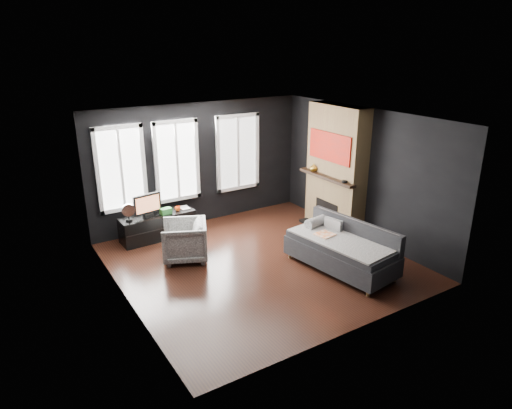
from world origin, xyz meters
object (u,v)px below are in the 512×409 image
sofa (341,247)px  mantel_vase (313,167)px  mug (178,208)px  armchair (184,239)px  media_console (158,226)px  monitor (147,204)px  book (180,204)px

sofa → mantel_vase: 2.41m
mug → sofa: bearing=-58.8°
armchair → mantel_vase: size_ratio=4.83×
media_console → monitor: 0.57m
sofa → armchair: size_ratio=2.44×
media_console → mug: mug is taller
book → media_console: bearing=-176.3°
armchair → media_console: bearing=-152.0°
armchair → media_console: size_ratio=0.53×
armchair → monitor: size_ratio=1.36×
media_console → sofa: bearing=-55.6°
mug → mantel_vase: size_ratio=0.69×
monitor → sofa: bearing=-60.5°
mantel_vase → monitor: bearing=163.4°
monitor → book: (0.74, 0.06, -0.15)m
book → mantel_vase: bearing=-21.8°
sofa → mug: sofa is taller
armchair → mantel_vase: mantel_vase is taller
mantel_vase → mug: bearing=160.0°
armchair → media_console: 1.21m
book → sofa: bearing=-60.5°
media_console → book: 0.67m
armchair → mantel_vase: bearing=116.6°
sofa → mug: 3.57m
armchair → book: armchair is taller
media_console → mug: (0.45, -0.03, 0.33)m
monitor → book: size_ratio=2.48×
sofa → mug: (-1.85, 3.05, 0.16)m
book → monitor: bearing=-175.7°
monitor → media_console: bearing=-3.6°
sofa → mantel_vase: (0.95, 2.03, 0.88)m
monitor → mug: size_ratio=5.18×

